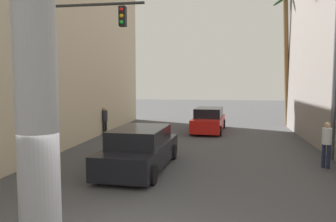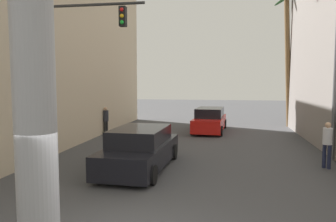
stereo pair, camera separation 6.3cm
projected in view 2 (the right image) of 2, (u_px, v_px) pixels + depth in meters
name	position (u px, v px, depth m)	size (l,w,h in m)	color
ground_plane	(186.00, 150.00, 15.78)	(86.41, 86.41, 0.00)	#424244
building_left	(0.00, 5.00, 16.75)	(8.12, 24.31, 14.38)	#C6B293
street_lamp	(326.00, 49.00, 13.36)	(2.68, 0.28, 7.61)	#59595E
traffic_light_mast	(49.00, 53.00, 12.18)	(5.37, 0.32, 6.12)	#333333
car_lead	(140.00, 149.00, 12.27)	(2.25, 5.09, 1.56)	black
car_far	(210.00, 120.00, 21.44)	(2.19, 4.89, 1.56)	black
palm_tree_far_right	(289.00, 47.00, 23.17)	(2.77, 3.00, 9.47)	brown
palm_tree_mid_right	(324.00, 45.00, 16.27)	(2.30, 2.53, 8.54)	brown
pedestrian_mid_right	(327.00, 141.00, 12.29)	(0.48, 0.48, 1.76)	#1E233F
pedestrian_far_left	(106.00, 118.00, 20.45)	(0.41, 0.41, 1.69)	black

